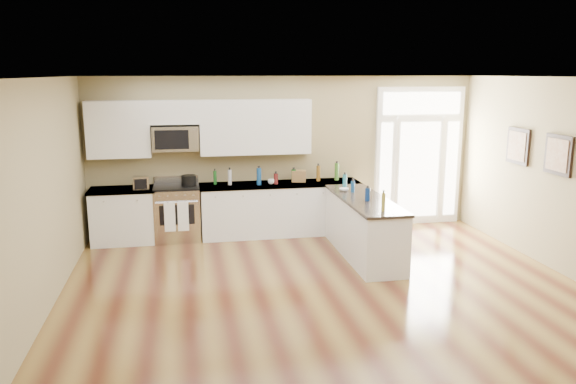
{
  "coord_description": "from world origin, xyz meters",
  "views": [
    {
      "loc": [
        -1.82,
        -5.93,
        2.86
      ],
      "look_at": [
        -0.33,
        2.0,
        1.14
      ],
      "focal_mm": 35.0,
      "sensor_mm": 36.0,
      "label": 1
    }
  ],
  "objects_px": {
    "peninsula_cabinet": "(363,229)",
    "kitchen_range": "(177,213)",
    "stockpot": "(189,180)",
    "toaster_oven": "(141,183)"
  },
  "relations": [
    {
      "from": "peninsula_cabinet",
      "to": "kitchen_range",
      "type": "distance_m",
      "value": 3.24
    },
    {
      "from": "peninsula_cabinet",
      "to": "toaster_oven",
      "type": "height_order",
      "value": "toaster_oven"
    },
    {
      "from": "peninsula_cabinet",
      "to": "toaster_oven",
      "type": "bearing_deg",
      "value": 158.99
    },
    {
      "from": "peninsula_cabinet",
      "to": "kitchen_range",
      "type": "xyz_separation_m",
      "value": [
        -2.9,
        1.45,
        0.04
      ]
    },
    {
      "from": "peninsula_cabinet",
      "to": "toaster_oven",
      "type": "xyz_separation_m",
      "value": [
        -3.47,
        1.33,
        0.62
      ]
    },
    {
      "from": "stockpot",
      "to": "peninsula_cabinet",
      "type": "bearing_deg",
      "value": -28.22
    },
    {
      "from": "stockpot",
      "to": "toaster_oven",
      "type": "height_order",
      "value": "toaster_oven"
    },
    {
      "from": "kitchen_range",
      "to": "toaster_oven",
      "type": "xyz_separation_m",
      "value": [
        -0.57,
        -0.12,
        0.57
      ]
    },
    {
      "from": "kitchen_range",
      "to": "stockpot",
      "type": "bearing_deg",
      "value": -2.95
    },
    {
      "from": "peninsula_cabinet",
      "to": "stockpot",
      "type": "xyz_separation_m",
      "value": [
        -2.68,
        1.44,
        0.61
      ]
    }
  ]
}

